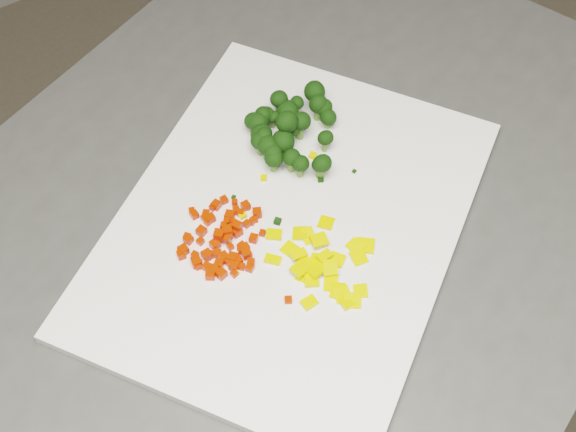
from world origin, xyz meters
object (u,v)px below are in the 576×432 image
cutting_board (288,225)px  pepper_pile (319,259)px  broccoli_pile (297,127)px  counter_block (277,397)px  carrot_pile (221,233)px

cutting_board → pepper_pile: (-0.00, -0.06, 0.01)m
cutting_board → broccoli_pile: 0.11m
cutting_board → broccoli_pile: broccoli_pile is taller
counter_block → broccoli_pile: bearing=44.0°
carrot_pile → broccoli_pile: size_ratio=0.83×
cutting_board → carrot_pile: carrot_pile is taller
carrot_pile → broccoli_pile: bearing=26.5°
counter_block → pepper_pile: bearing=-76.0°
carrot_pile → broccoli_pile: 0.15m
counter_block → cutting_board: cutting_board is taller
cutting_board → pepper_pile: pepper_pile is taller
carrot_pile → broccoli_pile: broccoli_pile is taller
cutting_board → carrot_pile: bearing=166.2°
cutting_board → pepper_pile: 0.06m
counter_block → cutting_board: size_ratio=2.24×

